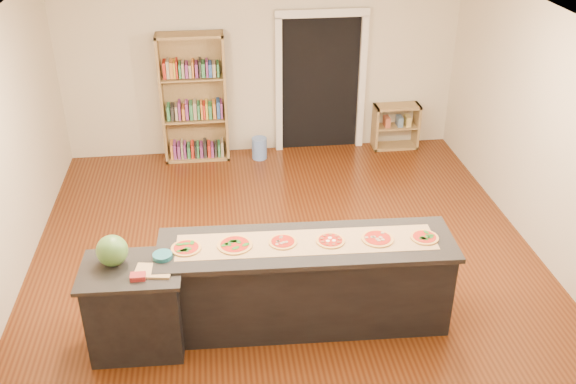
{
  "coord_description": "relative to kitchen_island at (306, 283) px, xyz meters",
  "views": [
    {
      "loc": [
        -0.74,
        -5.87,
        4.37
      ],
      "look_at": [
        0.0,
        0.2,
        1.0
      ],
      "focal_mm": 40.0,
      "sensor_mm": 36.0,
      "label": 1
    }
  ],
  "objects": [
    {
      "name": "pizza_c",
      "position": [
        -0.23,
        0.03,
        0.49
      ],
      "size": [
        0.29,
        0.29,
        0.02
      ],
      "color": "gold",
      "rests_on": "kitchen_island"
    },
    {
      "name": "cutting_board",
      "position": [
        -1.45,
        -0.26,
        0.46
      ],
      "size": [
        0.36,
        0.27,
        0.02
      ],
      "primitive_type": "cube",
      "rotation": [
        0.0,
        0.0,
        -0.16
      ],
      "color": "tan",
      "rests_on": "side_counter"
    },
    {
      "name": "kitchen_island",
      "position": [
        0.0,
        0.0,
        0.0
      ],
      "size": [
        2.89,
        0.78,
        0.95
      ],
      "rotation": [
        0.0,
        0.0,
        -0.04
      ],
      "color": "black",
      "rests_on": "ground"
    },
    {
      "name": "bookshelf",
      "position": [
        -1.11,
        4.03,
        0.5
      ],
      "size": [
        0.98,
        0.35,
        1.95
      ],
      "primitive_type": "cube",
      "color": "#987B4A",
      "rests_on": "ground"
    },
    {
      "name": "package_teal",
      "position": [
        -1.37,
        -0.08,
        0.48
      ],
      "size": [
        0.18,
        0.18,
        0.07
      ],
      "primitive_type": "cylinder",
      "color": "#195966",
      "rests_on": "side_counter"
    },
    {
      "name": "pizza_d",
      "position": [
        0.23,
        -0.0,
        0.49
      ],
      "size": [
        0.27,
        0.27,
        0.02
      ],
      "color": "gold",
      "rests_on": "kitchen_island"
    },
    {
      "name": "pizza_b",
      "position": [
        -0.69,
        0.03,
        0.49
      ],
      "size": [
        0.32,
        0.32,
        0.02
      ],
      "color": "gold",
      "rests_on": "kitchen_island"
    },
    {
      "name": "low_shelf",
      "position": [
        2.04,
        4.05,
        -0.12
      ],
      "size": [
        0.72,
        0.31,
        0.72
      ],
      "primitive_type": "cube",
      "color": "#987B4A",
      "rests_on": "ground"
    },
    {
      "name": "doorway",
      "position": [
        0.83,
        4.22,
        0.72
      ],
      "size": [
        1.4,
        0.09,
        2.21
      ],
      "color": "black",
      "rests_on": "room"
    },
    {
      "name": "room",
      "position": [
        -0.07,
        0.75,
        0.92
      ],
      "size": [
        6.0,
        7.0,
        2.8
      ],
      "color": "beige",
      "rests_on": "ground"
    },
    {
      "name": "waste_bin",
      "position": [
        -0.16,
        3.9,
        -0.31
      ],
      "size": [
        0.23,
        0.23,
        0.34
      ],
      "primitive_type": "cylinder",
      "color": "#5F86D5",
      "rests_on": "ground"
    },
    {
      "name": "kraft_paper",
      "position": [
        0.0,
        0.01,
        0.48
      ],
      "size": [
        2.53,
        0.55,
        0.0
      ],
      "primitive_type": "cube",
      "rotation": [
        0.0,
        0.0,
        -0.04
      ],
      "color": "#AB8058",
      "rests_on": "kitchen_island"
    },
    {
      "name": "pizza_e",
      "position": [
        0.69,
        -0.02,
        0.49
      ],
      "size": [
        0.32,
        0.32,
        0.02
      ],
      "color": "gold",
      "rests_on": "kitchen_island"
    },
    {
      "name": "watermelon",
      "position": [
        -1.82,
        -0.09,
        0.59
      ],
      "size": [
        0.29,
        0.29,
        0.29
      ],
      "primitive_type": "sphere",
      "color": "#144214",
      "rests_on": "side_counter"
    },
    {
      "name": "pizza_f",
      "position": [
        1.15,
        -0.06,
        0.49
      ],
      "size": [
        0.28,
        0.28,
        0.02
      ],
      "color": "gold",
      "rests_on": "kitchen_island"
    },
    {
      "name": "side_counter",
      "position": [
        -1.66,
        -0.18,
        -0.01
      ],
      "size": [
        0.94,
        0.69,
        0.93
      ],
      "rotation": [
        0.0,
        0.0,
        -0.04
      ],
      "color": "black",
      "rests_on": "ground"
    },
    {
      "name": "pizza_a",
      "position": [
        -1.15,
        0.04,
        0.49
      ],
      "size": [
        0.29,
        0.29,
        0.02
      ],
      "color": "gold",
      "rests_on": "kitchen_island"
    },
    {
      "name": "package_red",
      "position": [
        -1.57,
        -0.35,
        0.47
      ],
      "size": [
        0.14,
        0.1,
        0.05
      ],
      "primitive_type": "cube",
      "rotation": [
        0.0,
        0.0,
        -0.0
      ],
      "color": "maroon",
      "rests_on": "side_counter"
    }
  ]
}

